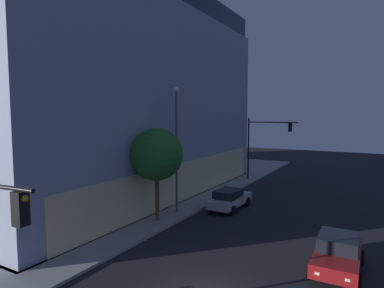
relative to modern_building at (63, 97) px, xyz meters
The scene contains 6 objects.
modern_building is the anchor object (origin of this frame).
traffic_light_far_corner 21.76m from the modern_building, 57.81° to the right, with size 0.36×5.47×6.84m.
street_lamp_sidewalk 16.85m from the modern_building, 101.79° to the right, with size 0.44×0.44×9.24m.
sidewalk_tree 17.60m from the modern_building, 109.46° to the right, with size 3.58×3.58×6.35m.
car_red 29.74m from the modern_building, 104.61° to the right, with size 4.43×2.23×1.62m.
car_silver 20.86m from the modern_building, 90.75° to the right, with size 4.67×2.19×1.56m.
Camera 1 is at (-11.29, -5.90, 7.39)m, focal length 30.99 mm.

